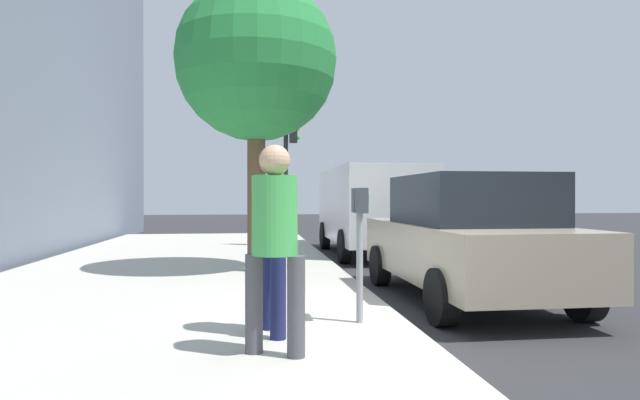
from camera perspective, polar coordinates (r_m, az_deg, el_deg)
ground_plane at (r=6.17m, az=8.76°, el=-13.43°), size 80.00×80.00×0.00m
sidewalk_slab at (r=6.07m, az=-20.37°, el=-12.95°), size 28.00×6.00×0.15m
parking_meter at (r=5.66m, az=4.23°, el=-2.73°), size 0.36×0.12×1.41m
pedestrian_at_meter at (r=5.19m, az=-4.97°, el=-2.51°), size 0.53×0.39×1.79m
pedestrian_bystander at (r=4.50m, az=-4.82°, el=-3.32°), size 0.38×0.49×1.75m
parked_sedan_near at (r=7.87m, az=15.22°, el=-3.86°), size 4.41×1.99×1.77m
parked_van_far at (r=13.70m, az=5.35°, el=-0.57°), size 5.22×2.16×2.18m
street_tree at (r=9.94m, az=-6.77°, el=14.31°), size 2.87×2.87×5.19m
traffic_signal at (r=14.42m, az=-3.23°, el=4.72°), size 0.24×0.44×3.60m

